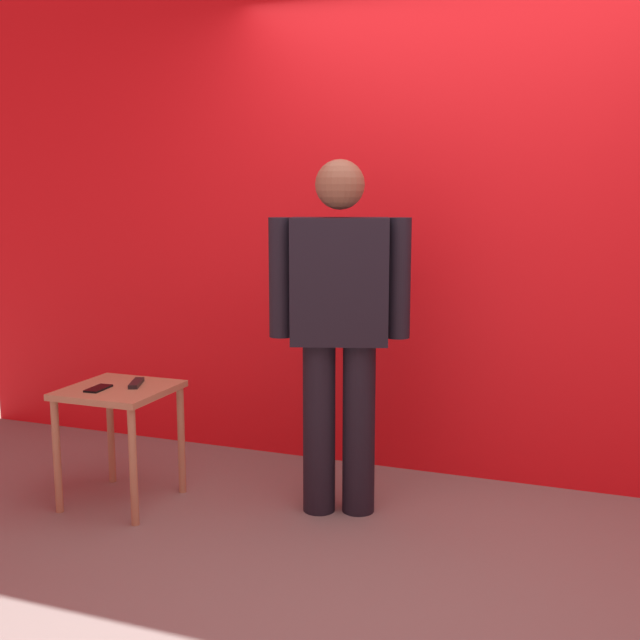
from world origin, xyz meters
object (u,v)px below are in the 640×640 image
(side_table, at_px, (119,407))
(tv_remote, at_px, (136,383))
(standing_person, at_px, (339,320))
(cell_phone, at_px, (98,388))

(side_table, distance_m, tv_remote, 0.14)
(tv_remote, bearing_deg, standing_person, -9.98)
(standing_person, relative_size, tv_remote, 9.61)
(cell_phone, bearing_deg, tv_remote, 44.59)
(tv_remote, bearing_deg, cell_phone, -153.94)
(standing_person, distance_m, tv_remote, 1.04)
(standing_person, distance_m, cell_phone, 1.18)
(side_table, relative_size, tv_remote, 3.38)
(cell_phone, bearing_deg, side_table, 45.79)
(side_table, bearing_deg, cell_phone, -130.77)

